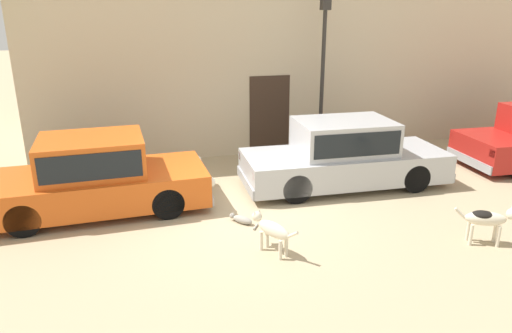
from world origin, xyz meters
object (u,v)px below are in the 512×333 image
(parked_sedan_nearest, at_px, (96,175))
(stray_cat, at_px, (242,219))
(street_lamp, at_px, (323,59))
(stray_dog_tan, at_px, (489,218))
(parked_sedan_second, at_px, (344,154))
(stray_dog_spotted, at_px, (271,229))

(parked_sedan_nearest, distance_m, stray_cat, 2.98)
(parked_sedan_nearest, bearing_deg, street_lamp, 19.50)
(parked_sedan_nearest, distance_m, stray_dog_tan, 7.15)
(parked_sedan_nearest, bearing_deg, parked_sedan_second, -1.91)
(stray_dog_spotted, distance_m, stray_cat, 1.25)
(stray_dog_tan, bearing_deg, stray_dog_spotted, -166.85)
(parked_sedan_nearest, relative_size, stray_dog_spotted, 4.58)
(stray_dog_tan, height_order, street_lamp, street_lamp)
(stray_dog_tan, relative_size, street_lamp, 0.25)
(street_lamp, bearing_deg, stray_cat, -129.60)
(parked_sedan_nearest, height_order, stray_cat, parked_sedan_nearest)
(parked_sedan_nearest, relative_size, parked_sedan_second, 0.94)
(parked_sedan_second, distance_m, stray_cat, 3.05)
(parked_sedan_second, relative_size, stray_dog_spotted, 4.85)
(stray_dog_tan, relative_size, stray_cat, 1.76)
(stray_dog_spotted, bearing_deg, stray_cat, -17.98)
(stray_dog_tan, xyz_separation_m, street_lamp, (-0.88, 5.38, 2.09))
(parked_sedan_second, xyz_separation_m, stray_dog_tan, (1.18, -3.19, -0.26))
(stray_cat, relative_size, street_lamp, 0.14)
(stray_dog_spotted, bearing_deg, parked_sedan_nearest, 19.77)
(parked_sedan_second, bearing_deg, street_lamp, 83.48)
(parked_sedan_second, height_order, street_lamp, street_lamp)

